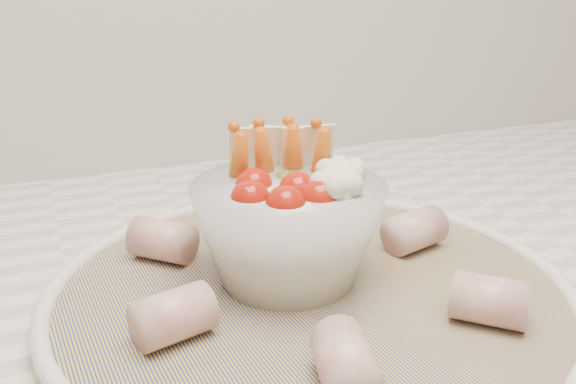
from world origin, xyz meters
name	(u,v)px	position (x,y,z in m)	size (l,w,h in m)	color
serving_platter	(310,293)	(0.10, 1.39, 0.93)	(0.39, 0.39, 0.02)	navy
veggie_bowl	(289,225)	(0.09, 1.41, 0.98)	(0.14, 0.14, 0.11)	silver
cured_meat_rolls	(310,267)	(0.10, 1.39, 0.95)	(0.26, 0.27, 0.03)	#BD5A56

